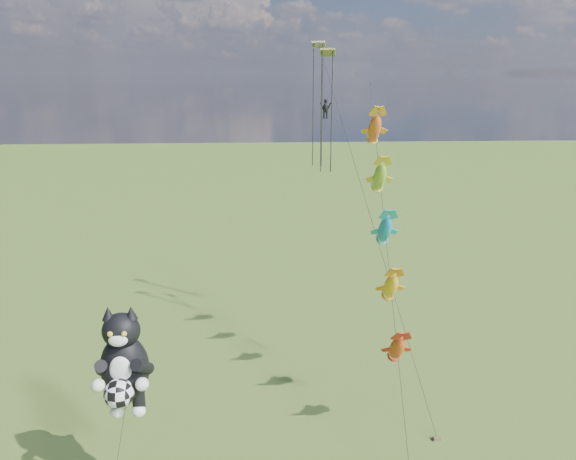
{
  "coord_description": "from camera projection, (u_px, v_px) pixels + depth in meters",
  "views": [
    {
      "loc": [
        4.49,
        -25.19,
        20.67
      ],
      "look_at": [
        6.65,
        10.85,
        10.58
      ],
      "focal_mm": 35.0,
      "sensor_mm": 36.0,
      "label": 1
    }
  ],
  "objects": [
    {
      "name": "cat_kite_rig",
      "position": [
        123.0,
        363.0,
        26.8
      ],
      "size": [
        2.75,
        4.27,
        10.19
      ],
      "rotation": [
        0.0,
        0.0,
        -0.25
      ],
      "color": "brown",
      "rests_on": "ground"
    },
    {
      "name": "parafoil_rig",
      "position": [
        328.0,
        106.0,
        40.78
      ],
      "size": [
        6.19,
        16.65,
        23.02
      ],
      "rotation": [
        0.0,
        0.0,
        0.41
      ],
      "color": "brown",
      "rests_on": "ground"
    },
    {
      "name": "fish_windsock_rig",
      "position": [
        385.0,
        230.0,
        34.17
      ],
      "size": [
        0.95,
        15.97,
        20.45
      ],
      "rotation": [
        0.0,
        0.0,
        0.31
      ],
      "color": "brown",
      "rests_on": "ground"
    }
  ]
}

